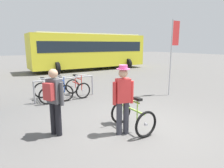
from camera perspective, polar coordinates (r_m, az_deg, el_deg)
ground_plane at (r=5.45m, az=8.35°, el=-12.34°), size 80.00×80.00×0.00m
bike_rack_rail at (r=8.08m, az=-13.47°, el=0.12°), size 2.51×0.12×0.88m
racked_bike_white at (r=8.06m, az=-19.19°, el=-2.20°), size 0.70×1.13×0.97m
racked_bike_blue at (r=8.26m, az=-14.51°, el=-1.60°), size 0.71×1.13×0.97m
racked_bike_red at (r=8.51m, az=-10.08°, el=-1.02°), size 0.73×1.13×0.97m
featured_bicycle at (r=5.17m, az=5.17°, el=-7.78°), size 0.66×1.21×1.09m
person_with_featured_bike at (r=4.70m, az=3.21°, el=-3.85°), size 0.51×0.32×1.72m
pedestrian_with_backpack at (r=4.84m, az=-16.64°, el=-4.00°), size 0.43×0.48×1.64m
bus_distant at (r=17.32m, az=-6.59°, el=9.98°), size 10.06×3.57×3.08m
banner_flag at (r=8.77m, az=17.63°, el=11.25°), size 0.45×0.05×3.20m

